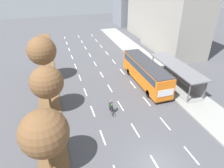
# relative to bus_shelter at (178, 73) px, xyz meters

# --- Properties ---
(ground_plane) EXTENTS (140.00, 140.00, 0.00)m
(ground_plane) POSITION_rel_bus_shelter_xyz_m (-9.53, -11.96, -1.87)
(ground_plane) COLOR #4C4C51
(median_strip) EXTENTS (2.60, 52.00, 0.12)m
(median_strip) POSITION_rel_bus_shelter_xyz_m (-17.83, 8.04, -1.81)
(median_strip) COLOR brown
(median_strip) RESTS_ON ground
(sidewalk_right) EXTENTS (4.50, 52.00, 0.15)m
(sidewalk_right) POSITION_rel_bus_shelter_xyz_m (-0.28, 8.04, -1.79)
(sidewalk_right) COLOR gray
(sidewalk_right) RESTS_ON ground
(lane_divider_left) EXTENTS (0.14, 47.54, 0.01)m
(lane_divider_left) POSITION_rel_bus_shelter_xyz_m (-13.03, 6.31, -1.86)
(lane_divider_left) COLOR white
(lane_divider_left) RESTS_ON ground
(lane_divider_center) EXTENTS (0.14, 47.54, 0.01)m
(lane_divider_center) POSITION_rel_bus_shelter_xyz_m (-9.53, 6.31, -1.86)
(lane_divider_center) COLOR white
(lane_divider_center) RESTS_ON ground
(lane_divider_right) EXTENTS (0.14, 47.54, 0.01)m
(lane_divider_right) POSITION_rel_bus_shelter_xyz_m (-6.03, 6.31, -1.86)
(lane_divider_right) COLOR white
(lane_divider_right) RESTS_ON ground
(bus_shelter) EXTENTS (2.90, 10.38, 2.86)m
(bus_shelter) POSITION_rel_bus_shelter_xyz_m (0.00, 0.00, 0.00)
(bus_shelter) COLOR gray
(bus_shelter) RESTS_ON sidewalk_right
(bus) EXTENTS (2.54, 11.29, 3.37)m
(bus) POSITION_rel_bus_shelter_xyz_m (-4.28, 1.57, 0.20)
(bus) COLOR orange
(bus) RESTS_ON ground
(cyclist) EXTENTS (0.46, 1.82, 1.71)m
(cyclist) POSITION_rel_bus_shelter_xyz_m (-11.02, -3.74, -1.08)
(cyclist) COLOR black
(cyclist) RESTS_ON ground
(median_tree_nearest) EXTENTS (3.79, 3.79, 5.64)m
(median_tree_nearest) POSITION_rel_bus_shelter_xyz_m (-18.05, -9.46, 1.99)
(median_tree_nearest) COLOR brown
(median_tree_nearest) RESTS_ON median_strip
(median_tree_second) EXTENTS (3.71, 3.71, 5.55)m
(median_tree_second) POSITION_rel_bus_shelter_xyz_m (-17.63, -1.18, 1.94)
(median_tree_second) COLOR brown
(median_tree_second) RESTS_ON median_strip
(median_tree_third) EXTENTS (4.10, 4.10, 6.56)m
(median_tree_third) POSITION_rel_bus_shelter_xyz_m (-17.96, 7.10, 2.76)
(median_tree_third) COLOR brown
(median_tree_third) RESTS_ON median_strip
(building_near_right) EXTENTS (7.13, 14.05, 17.99)m
(building_near_right) POSITION_rel_bus_shelter_xyz_m (6.93, 12.86, 7.13)
(building_near_right) COLOR #A39E93
(building_near_right) RESTS_ON ground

